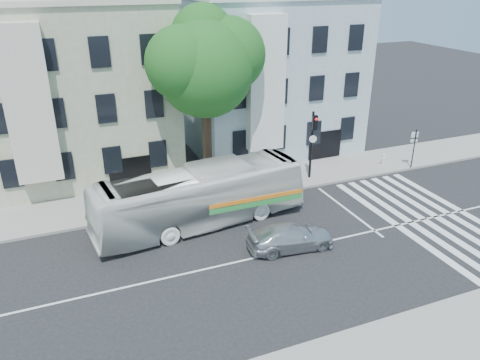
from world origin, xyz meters
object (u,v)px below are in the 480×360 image
bus (200,197)px  fire_hydrant (384,159)px  sedan (291,237)px  traffic_signal (313,137)px

bus → fire_hydrant: bus is taller
sedan → traffic_signal: (5.12, 7.00, 2.36)m
traffic_signal → fire_hydrant: size_ratio=5.87×
bus → sedan: bus is taller
sedan → fire_hydrant: (11.16, 7.20, -0.08)m
sedan → fire_hydrant: 13.28m
bus → sedan: (3.38, -4.04, -1.00)m
bus → fire_hydrant: bearing=-84.7°
fire_hydrant → sedan: bearing=-147.1°
traffic_signal → fire_hydrant: bearing=20.9°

